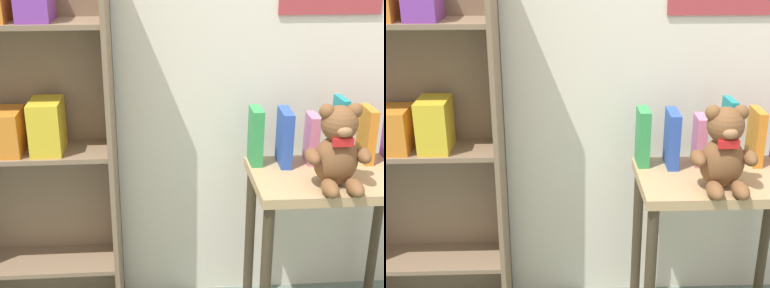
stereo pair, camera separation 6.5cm
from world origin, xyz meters
TOP-DOWN VIEW (x-y plane):
  - wall_back at (0.00, 1.29)m, footprint 4.80×0.07m
  - bookshelf_side at (-0.92, 1.15)m, footprint 0.62×0.23m
  - display_table at (0.19, 0.98)m, footprint 0.60×0.38m
  - teddy_bear at (0.16, 0.88)m, footprint 0.22×0.21m
  - book_standing_green at (-0.08, 1.11)m, footprint 0.04×0.11m
  - book_standing_blue at (0.03, 1.09)m, footprint 0.04×0.14m
  - book_standing_pink at (0.14, 1.10)m, footprint 0.04×0.11m
  - book_standing_teal at (0.25, 1.11)m, footprint 0.03×0.11m
  - book_standing_orange at (0.35, 1.10)m, footprint 0.04×0.13m

SIDE VIEW (x-z plane):
  - display_table at x=0.19m, z-range 0.21..0.88m
  - book_standing_pink at x=0.14m, z-range 0.68..0.87m
  - book_standing_orange at x=0.35m, z-range 0.68..0.89m
  - book_standing_blue at x=0.03m, z-range 0.68..0.89m
  - book_standing_green at x=-0.08m, z-range 0.68..0.89m
  - book_standing_teal at x=0.25m, z-range 0.68..0.93m
  - teddy_bear at x=0.16m, z-range 0.66..0.96m
  - bookshelf_side at x=-0.92m, z-range 0.08..1.56m
  - wall_back at x=0.00m, z-range 0.00..2.50m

